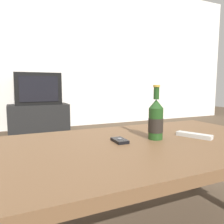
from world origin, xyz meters
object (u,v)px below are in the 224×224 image
(cell_phone, at_px, (120,140))
(remote_control, at_px, (194,135))
(beer_bottle, at_px, (156,120))
(tv_stand, at_px, (39,118))
(television, at_px, (38,89))

(cell_phone, xyz_separation_m, remote_control, (0.37, -0.07, 0.00))
(beer_bottle, height_order, remote_control, beer_bottle)
(tv_stand, bearing_deg, television, -90.00)
(remote_control, bearing_deg, tv_stand, 74.74)
(television, height_order, cell_phone, television)
(tv_stand, relative_size, beer_bottle, 3.52)
(beer_bottle, bearing_deg, cell_phone, 173.72)
(television, bearing_deg, remote_control, -80.82)
(television, xyz_separation_m, cell_phone, (0.08, -2.70, -0.20))
(television, bearing_deg, cell_phone, -88.36)
(cell_phone, bearing_deg, tv_stand, 93.20)
(beer_bottle, bearing_deg, remote_control, -14.35)
(television, bearing_deg, beer_bottle, -84.63)
(tv_stand, xyz_separation_m, television, (0.00, -0.00, 0.46))
(television, height_order, remote_control, television)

